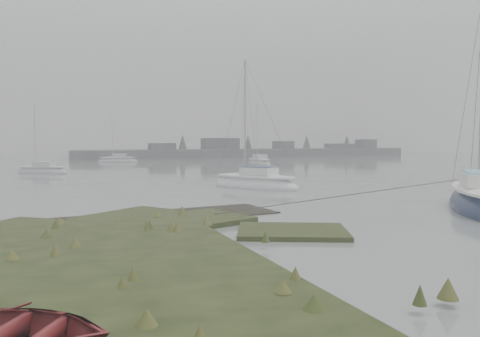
# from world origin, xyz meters

# --- Properties ---
(ground) EXTENTS (160.00, 160.00, 0.00)m
(ground) POSITION_xyz_m (0.00, 30.00, 0.00)
(ground) COLOR slate
(ground) RESTS_ON ground
(far_shoreline) EXTENTS (60.00, 8.00, 4.15)m
(far_shoreline) POSITION_xyz_m (26.84, 61.90, 0.85)
(far_shoreline) COLOR #4C4F51
(far_shoreline) RESTS_ON ground
(sailboat_white) EXTENTS (5.01, 6.38, 8.80)m
(sailboat_white) POSITION_xyz_m (5.29, 13.21, 0.27)
(sailboat_white) COLOR white
(sailboat_white) RESTS_ON ground
(sailboat_far_a) EXTENTS (4.99, 3.97, 6.90)m
(sailboat_far_a) POSITION_xyz_m (-7.49, 32.24, 0.21)
(sailboat_far_a) COLOR #B7BBC2
(sailboat_far_a) RESTS_ON ground
(sailboat_far_b) EXTENTS (2.32, 5.85, 8.07)m
(sailboat_far_b) POSITION_xyz_m (16.73, 37.78, 0.25)
(sailboat_far_b) COLOR #B2B8BC
(sailboat_far_b) RESTS_ON ground
(sailboat_far_c) EXTENTS (5.43, 2.41, 7.41)m
(sailboat_far_c) POSITION_xyz_m (1.72, 51.07, 0.23)
(sailboat_far_c) COLOR #B0B5BA
(sailboat_far_c) RESTS_ON ground
(dinghy) EXTENTS (3.37, 3.12, 0.57)m
(dinghy) POSITION_xyz_m (-7.27, -7.00, 0.50)
(dinghy) COLOR maroon
(dinghy) RESTS_ON marsh_bank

